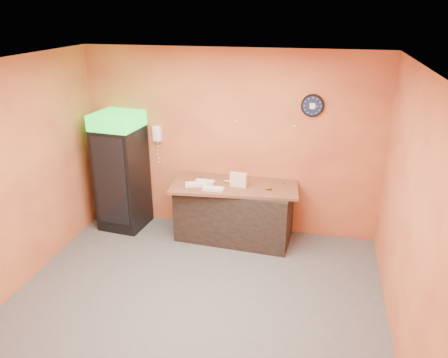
# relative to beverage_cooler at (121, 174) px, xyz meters

# --- Properties ---
(floor) EXTENTS (4.50, 4.50, 0.00)m
(floor) POSITION_rel_beverage_cooler_xyz_m (1.65, -1.61, -0.91)
(floor) COLOR #47474C
(floor) RESTS_ON ground
(back_wall) EXTENTS (4.50, 0.02, 2.80)m
(back_wall) POSITION_rel_beverage_cooler_xyz_m (1.65, 0.39, 0.49)
(back_wall) COLOR #D5783C
(back_wall) RESTS_ON floor
(left_wall) EXTENTS (0.02, 4.00, 2.80)m
(left_wall) POSITION_rel_beverage_cooler_xyz_m (-0.60, -1.61, 0.49)
(left_wall) COLOR #D5783C
(left_wall) RESTS_ON floor
(right_wall) EXTENTS (0.02, 4.00, 2.80)m
(right_wall) POSITION_rel_beverage_cooler_xyz_m (3.90, -1.61, 0.49)
(right_wall) COLOR #D5783C
(right_wall) RESTS_ON floor
(ceiling) EXTENTS (4.50, 4.00, 0.02)m
(ceiling) POSITION_rel_beverage_cooler_xyz_m (1.65, -1.61, 1.89)
(ceiling) COLOR white
(ceiling) RESTS_ON back_wall
(beverage_cooler) EXTENTS (0.71, 0.72, 1.86)m
(beverage_cooler) POSITION_rel_beverage_cooler_xyz_m (0.00, 0.00, 0.00)
(beverage_cooler) COLOR black
(beverage_cooler) RESTS_ON floor
(prep_counter) EXTENTS (1.73, 0.85, 0.84)m
(prep_counter) POSITION_rel_beverage_cooler_xyz_m (1.80, 0.02, -0.49)
(prep_counter) COLOR black
(prep_counter) RESTS_ON floor
(wall_clock) EXTENTS (0.32, 0.06, 0.32)m
(wall_clock) POSITION_rel_beverage_cooler_xyz_m (2.83, 0.36, 1.13)
(wall_clock) COLOR black
(wall_clock) RESTS_ON back_wall
(wall_phone) EXTENTS (0.13, 0.11, 0.24)m
(wall_phone) POSITION_rel_beverage_cooler_xyz_m (0.50, 0.34, 0.58)
(wall_phone) COLOR white
(wall_phone) RESTS_ON back_wall
(butcher_paper) EXTENTS (1.92, 0.99, 0.04)m
(butcher_paper) POSITION_rel_beverage_cooler_xyz_m (1.80, 0.02, -0.04)
(butcher_paper) COLOR brown
(butcher_paper) RESTS_ON prep_counter
(sub_roll_stack) EXTENTS (0.25, 0.11, 0.21)m
(sub_roll_stack) POSITION_rel_beverage_cooler_xyz_m (1.87, -0.04, 0.08)
(sub_roll_stack) COLOR beige
(sub_roll_stack) RESTS_ON butcher_paper
(wrapped_sandwich_left) EXTENTS (0.33, 0.20, 0.04)m
(wrapped_sandwich_left) POSITION_rel_beverage_cooler_xyz_m (1.25, -0.16, -0.00)
(wrapped_sandwich_left) COLOR silver
(wrapped_sandwich_left) RESTS_ON butcher_paper
(wrapped_sandwich_mid) EXTENTS (0.30, 0.12, 0.04)m
(wrapped_sandwich_mid) POSITION_rel_beverage_cooler_xyz_m (1.55, -0.26, -0.00)
(wrapped_sandwich_mid) COLOR silver
(wrapped_sandwich_mid) RESTS_ON butcher_paper
(wrapped_sandwich_right) EXTENTS (0.29, 0.14, 0.04)m
(wrapped_sandwich_right) POSITION_rel_beverage_cooler_xyz_m (1.36, -0.02, -0.00)
(wrapped_sandwich_right) COLOR silver
(wrapped_sandwich_right) RESTS_ON butcher_paper
(kitchen_tool) EXTENTS (0.06, 0.06, 0.06)m
(kitchen_tool) POSITION_rel_beverage_cooler_xyz_m (1.79, 0.09, 0.01)
(kitchen_tool) COLOR silver
(kitchen_tool) RESTS_ON butcher_paper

